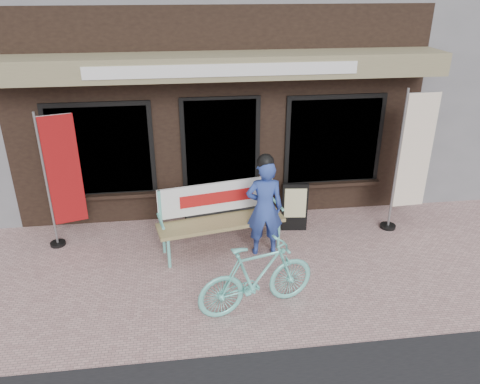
{
  "coord_description": "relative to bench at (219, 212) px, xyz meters",
  "views": [
    {
      "loc": [
        -0.66,
        -5.6,
        3.97
      ],
      "look_at": [
        0.17,
        0.7,
        1.05
      ],
      "focal_mm": 35.0,
      "sensor_mm": 36.0,
      "label": 1
    }
  ],
  "objects": [
    {
      "name": "ground",
      "position": [
        0.13,
        -0.9,
        -0.63
      ],
      "size": [
        70.0,
        70.0,
        0.0
      ],
      "primitive_type": "plane",
      "color": "#C09692",
      "rests_on": "ground"
    },
    {
      "name": "storefront",
      "position": [
        0.13,
        4.06,
        2.36
      ],
      "size": [
        7.0,
        6.77,
        6.0
      ],
      "color": "black",
      "rests_on": "ground"
    },
    {
      "name": "menu_stand",
      "position": [
        1.32,
        0.4,
        -0.19
      ],
      "size": [
        0.44,
        0.14,
        0.86
      ],
      "rotation": [
        0.0,
        0.0,
        -0.11
      ],
      "color": "black",
      "rests_on": "ground"
    },
    {
      "name": "bench",
      "position": [
        0.0,
        0.0,
        0.0
      ],
      "size": [
        2.04,
        0.87,
        1.07
      ],
      "rotation": [
        0.0,
        0.0,
        0.19
      ],
      "color": "#6FD9CB",
      "rests_on": "ground"
    },
    {
      "name": "nobori_red",
      "position": [
        -2.4,
        0.46,
        0.52
      ],
      "size": [
        0.66,
        0.31,
        2.22
      ],
      "rotation": [
        0.0,
        0.0,
        0.29
      ],
      "color": "gray",
      "rests_on": "ground"
    },
    {
      "name": "bicycle",
      "position": [
        0.34,
        -1.59,
        -0.15
      ],
      "size": [
        1.67,
        0.86,
        0.97
      ],
      "primitive_type": "imported",
      "rotation": [
        0.0,
        0.0,
        1.84
      ],
      "color": "#6FD9CB",
      "rests_on": "ground"
    },
    {
      "name": "person",
      "position": [
        0.67,
        -0.25,
        0.18
      ],
      "size": [
        0.59,
        0.4,
        1.65
      ],
      "rotation": [
        0.0,
        0.0,
        -0.05
      ],
      "color": "#2D449B",
      "rests_on": "ground"
    },
    {
      "name": "nobori_cream",
      "position": [
        3.2,
        0.27,
        0.63
      ],
      "size": [
        0.72,
        0.28,
        2.44
      ],
      "rotation": [
        0.0,
        0.0,
        0.06
      ],
      "color": "gray",
      "rests_on": "ground"
    }
  ]
}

